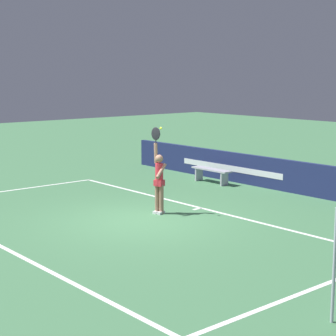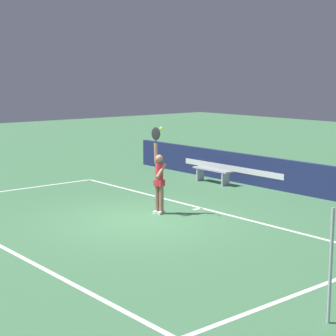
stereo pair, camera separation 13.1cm
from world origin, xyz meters
name	(u,v)px [view 2 (the right image)]	position (x,y,z in m)	size (l,w,h in m)	color
ground_plane	(141,220)	(0.00, 0.00, 0.00)	(60.00, 60.00, 0.00)	#42774C
court_lines	(116,225)	(0.00, -0.76, 0.00)	(11.50, 5.88, 0.00)	white
back_wall	(286,176)	(-0.01, 5.73, 0.50)	(14.52, 0.17, 1.00)	navy
tennis_player	(159,179)	(-0.27, 0.82, 0.94)	(0.47, 0.43, 2.29)	#9B6F58
tennis_ball	(161,128)	(-0.10, 0.75, 2.28)	(0.07, 0.07, 0.07)	#C7E62B
courtside_bench_near	(213,172)	(-2.51, 4.95, 0.38)	(1.61, 0.37, 0.49)	#AEAAB9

